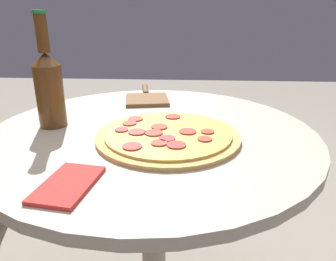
# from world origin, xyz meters

# --- Properties ---
(table) EXTENTS (0.85, 0.85, 0.74)m
(table) POSITION_xyz_m (0.00, 0.00, 0.55)
(table) COLOR #B2A893
(table) RESTS_ON ground_plane
(pizza) EXTENTS (0.35, 0.35, 0.02)m
(pizza) POSITION_xyz_m (-0.05, -0.05, 0.75)
(pizza) COLOR tan
(pizza) RESTS_ON table
(beer_bottle) EXTENTS (0.07, 0.07, 0.29)m
(beer_bottle) POSITION_xyz_m (0.02, 0.27, 0.85)
(beer_bottle) COLOR #563314
(beer_bottle) RESTS_ON table
(pizza_paddle) EXTENTS (0.27, 0.16, 0.02)m
(pizza_paddle) POSITION_xyz_m (0.29, 0.05, 0.75)
(pizza_paddle) COLOR brown
(pizza_paddle) RESTS_ON table
(napkin) EXTENTS (0.16, 0.11, 0.01)m
(napkin) POSITION_xyz_m (-0.29, 0.12, 0.75)
(napkin) COLOR red
(napkin) RESTS_ON table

